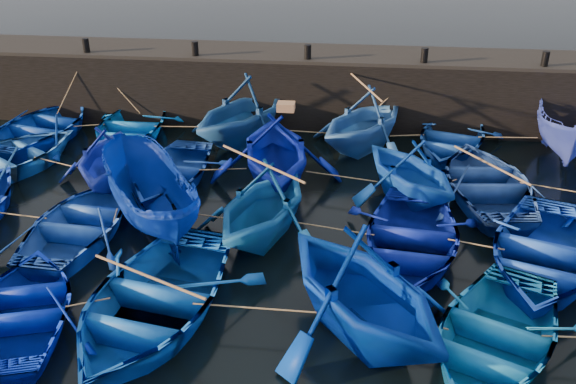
# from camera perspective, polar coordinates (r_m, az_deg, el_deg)

# --- Properties ---
(ground) EXTENTS (120.00, 120.00, 0.00)m
(ground) POSITION_cam_1_polar(r_m,az_deg,el_deg) (15.29, -1.30, -7.89)
(ground) COLOR black
(ground) RESTS_ON ground
(quay_wall) EXTENTS (26.00, 2.50, 2.50)m
(quay_wall) POSITION_cam_1_polar(r_m,az_deg,el_deg) (24.13, 1.89, 9.20)
(quay_wall) COLOR black
(quay_wall) RESTS_ON ground
(quay_top) EXTENTS (26.00, 2.50, 0.12)m
(quay_top) POSITION_cam_1_polar(r_m,az_deg,el_deg) (23.74, 1.94, 12.20)
(quay_top) COLOR black
(quay_top) RESTS_ON quay_wall
(bollard_0) EXTENTS (0.24, 0.24, 0.50)m
(bollard_0) POSITION_cam_1_polar(r_m,az_deg,el_deg) (24.71, -17.52, 12.33)
(bollard_0) COLOR black
(bollard_0) RESTS_ON quay_top
(bollard_1) EXTENTS (0.24, 0.24, 0.50)m
(bollard_1) POSITION_cam_1_polar(r_m,az_deg,el_deg) (23.43, -8.27, 12.51)
(bollard_1) COLOR black
(bollard_1) RESTS_ON quay_top
(bollard_2) EXTENTS (0.24, 0.24, 0.50)m
(bollard_2) POSITION_cam_1_polar(r_m,az_deg,el_deg) (22.80, 1.77, 12.35)
(bollard_2) COLOR black
(bollard_2) RESTS_ON quay_top
(bollard_3) EXTENTS (0.24, 0.24, 0.50)m
(bollard_3) POSITION_cam_1_polar(r_m,az_deg,el_deg) (22.85, 12.04, 11.81)
(bollard_3) COLOR black
(bollard_3) RESTS_ON quay_top
(bollard_4) EXTENTS (0.24, 0.24, 0.50)m
(bollard_4) POSITION_cam_1_polar(r_m,az_deg,el_deg) (23.60, 21.90, 10.94)
(bollard_4) COLOR black
(bollard_4) RESTS_ON quay_top
(boat_0) EXTENTS (4.57, 5.67, 1.04)m
(boat_0) POSITION_cam_1_polar(r_m,az_deg,el_deg) (24.08, -20.97, 5.46)
(boat_0) COLOR navy
(boat_0) RESTS_ON ground
(boat_1) EXTENTS (3.38, 4.72, 0.98)m
(boat_1) POSITION_cam_1_polar(r_m,az_deg,el_deg) (23.23, -13.91, 5.64)
(boat_1) COLOR blue
(boat_1) RESTS_ON ground
(boat_2) EXTENTS (5.71, 5.94, 2.41)m
(boat_2) POSITION_cam_1_polar(r_m,az_deg,el_deg) (22.10, -4.10, 7.26)
(boat_2) COLOR navy
(boat_2) RESTS_ON ground
(boat_3) EXTENTS (5.39, 5.52, 2.21)m
(boat_3) POSITION_cam_1_polar(r_m,az_deg,el_deg) (21.67, 6.76, 6.43)
(boat_3) COLOR #2A60B4
(boat_3) RESTS_ON ground
(boat_4) EXTENTS (4.36, 5.24, 0.94)m
(boat_4) POSITION_cam_1_polar(r_m,az_deg,el_deg) (22.36, 14.27, 4.66)
(boat_4) COLOR navy
(boat_4) RESTS_ON ground
(boat_5) EXTENTS (3.04, 5.56, 2.04)m
(boat_5) POSITION_cam_1_polar(r_m,az_deg,el_deg) (23.15, 23.64, 5.42)
(boat_5) COLOR blue
(boat_5) RESTS_ON ground
(boat_6) EXTENTS (5.62, 6.05, 1.02)m
(boat_6) POSITION_cam_1_polar(r_m,az_deg,el_deg) (22.01, -23.68, 2.86)
(boat_6) COLOR blue
(boat_6) RESTS_ON ground
(boat_7) EXTENTS (3.77, 4.23, 2.01)m
(boat_7) POSITION_cam_1_polar(r_m,az_deg,el_deg) (19.78, -15.74, 3.10)
(boat_7) COLOR #1428A0
(boat_7) RESTS_ON ground
(boat_8) EXTENTS (3.55, 4.64, 0.90)m
(boat_8) POSITION_cam_1_polar(r_m,az_deg,el_deg) (19.68, -10.45, 1.79)
(boat_8) COLOR #143FA2
(boat_8) RESTS_ON ground
(boat_9) EXTENTS (4.80, 5.32, 2.45)m
(boat_9) POSITION_cam_1_polar(r_m,az_deg,el_deg) (18.95, -1.08, 3.81)
(boat_9) COLOR #051698
(boat_9) RESTS_ON ground
(boat_10) EXTENTS (4.85, 4.99, 2.00)m
(boat_10) POSITION_cam_1_polar(r_m,az_deg,el_deg) (18.57, 10.82, 2.02)
(boat_10) COLOR blue
(boat_10) RESTS_ON ground
(boat_11) EXTENTS (4.09, 5.37, 1.04)m
(boat_11) POSITION_cam_1_polar(r_m,az_deg,el_deg) (19.46, 17.34, 0.86)
(boat_11) COLOR navy
(boat_11) RESTS_ON ground
(boat_14) EXTENTS (3.56, 4.76, 0.94)m
(boat_14) POSITION_cam_1_polar(r_m,az_deg,el_deg) (17.47, -17.99, -2.63)
(boat_14) COLOR blue
(boat_14) RESTS_ON ground
(boat_15) EXTENTS (4.34, 5.17, 1.92)m
(boat_15) POSITION_cam_1_polar(r_m,az_deg,el_deg) (17.22, -12.28, -0.41)
(boat_15) COLOR navy
(boat_15) RESTS_ON ground
(boat_16) EXTENTS (4.68, 5.03, 2.16)m
(boat_16) POSITION_cam_1_polar(r_m,az_deg,el_deg) (16.31, -2.25, -0.96)
(boat_16) COLOR #115CAC
(boat_16) RESTS_ON ground
(boat_17) EXTENTS (4.03, 5.28, 1.02)m
(boat_17) POSITION_cam_1_polar(r_m,az_deg,el_deg) (16.17, 10.86, -4.08)
(boat_17) COLOR #051483
(boat_17) RESTS_ON ground
(boat_18) EXTENTS (5.21, 6.16, 1.09)m
(boat_18) POSITION_cam_1_polar(r_m,az_deg,el_deg) (16.47, 21.76, -4.99)
(boat_18) COLOR #103CC6
(boat_18) RESTS_ON ground
(boat_21) EXTENTS (4.16, 4.97, 0.88)m
(boat_21) POSITION_cam_1_polar(r_m,az_deg,el_deg) (14.81, -22.33, -9.52)
(boat_21) COLOR #0019A5
(boat_21) RESTS_ON ground
(boat_22) EXTENTS (4.88, 6.15, 1.15)m
(boat_22) POSITION_cam_1_polar(r_m,az_deg,el_deg) (14.04, -12.07, -9.36)
(boat_22) COLOR #0A49B1
(boat_22) RESTS_ON ground
(boat_23) EXTENTS (6.20, 6.31, 2.52)m
(boat_23) POSITION_cam_1_polar(r_m,az_deg,el_deg) (13.02, 6.62, -8.40)
(boat_23) COLOR #002C9D
(boat_23) RESTS_ON ground
(boat_24) EXTENTS (5.06, 5.72, 0.98)m
(boat_24) POSITION_cam_1_polar(r_m,az_deg,el_deg) (13.62, 17.86, -12.00)
(boat_24) COLOR blue
(boat_24) RESTS_ON ground
(wooden_crate) EXTENTS (0.50, 0.40, 0.23)m
(wooden_crate) POSITION_cam_1_polar(r_m,az_deg,el_deg) (18.41, -0.18, 7.60)
(wooden_crate) COLOR #9C6A44
(wooden_crate) RESTS_ON boat_9
(mooring_ropes) EXTENTS (17.88, 11.69, 2.10)m
(mooring_ropes) POSITION_cam_1_polar(r_m,az_deg,el_deg) (19.16, -0.06, 2.94)
(mooring_ropes) COLOR tan
(mooring_ropes) RESTS_ON ground
(loose_oars) EXTENTS (10.30, 11.74, 1.23)m
(loose_oars) POSITION_cam_1_polar(r_m,az_deg,el_deg) (17.11, 4.02, 2.66)
(loose_oars) COLOR #99724C
(loose_oars) RESTS_ON ground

